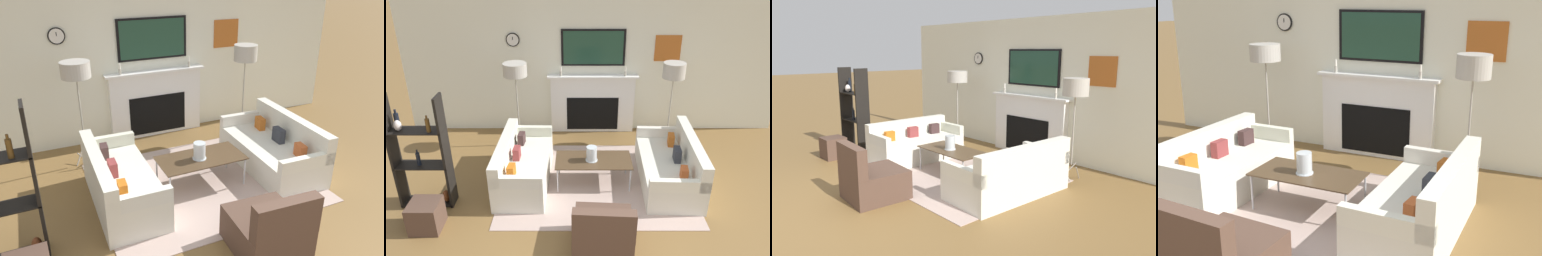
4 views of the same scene
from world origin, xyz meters
The scene contains 8 objects.
fireplace_wall centered at (0.00, 4.43, 1.22)m, with size 7.55×0.28×2.70m.
area_rug centered at (0.00, 2.40, 0.01)m, with size 3.02×2.43×0.01m.
couch_left centered at (-1.20, 2.41, 0.28)m, with size 0.79×1.73×0.75m.
couch_right centered at (1.21, 2.40, 0.28)m, with size 0.92×1.82×0.80m.
coffee_table centered at (-0.05, 2.37, 0.41)m, with size 1.21×0.60×0.44m.
hurricane_candle centered at (-0.08, 2.35, 0.54)m, with size 0.19×0.19×0.24m.
floor_lamp_left centered at (-1.42, 3.66, 1.50)m, with size 0.43×0.43×1.65m.
floor_lamp_right centered at (1.42, 3.66, 1.49)m, with size 0.40×0.40×1.66m.
Camera 4 is at (2.21, -1.58, 2.29)m, focal length 42.00 mm.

